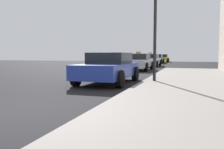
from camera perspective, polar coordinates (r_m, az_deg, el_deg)
name	(u,v)px	position (r m, az deg, el deg)	size (l,w,h in m)	color
sidewalk	(208,140)	(3.44, 21.99, -14.33)	(4.00, 32.00, 0.15)	gray
street_lamp	(155,12)	(9.74, 10.35, 14.64)	(0.36, 0.36, 3.92)	black
car_blue	(109,68)	(9.94, -0.77, 1.65)	(1.94, 4.05, 1.27)	#233899
car_silver	(138,62)	(18.45, 6.24, 3.05)	(1.98, 4.19, 1.43)	#B7B7BF
car_white	(150,60)	(24.86, 9.04, 3.45)	(2.02, 4.30, 1.43)	white
car_green	(156,59)	(33.51, 10.48, 3.74)	(2.01, 4.29, 1.27)	#196638
car_yellow	(162,58)	(40.16, 12.00, 3.87)	(2.00, 4.30, 1.27)	yellow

